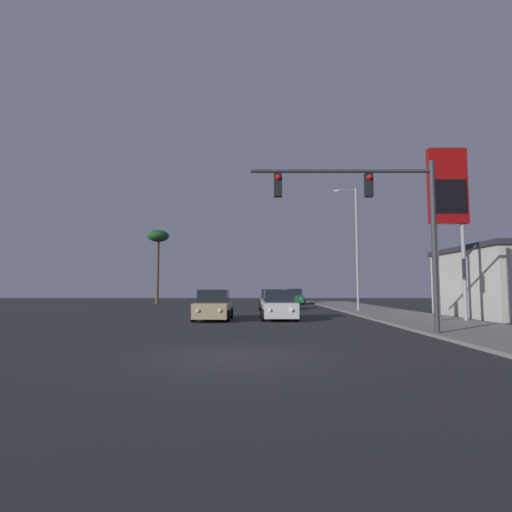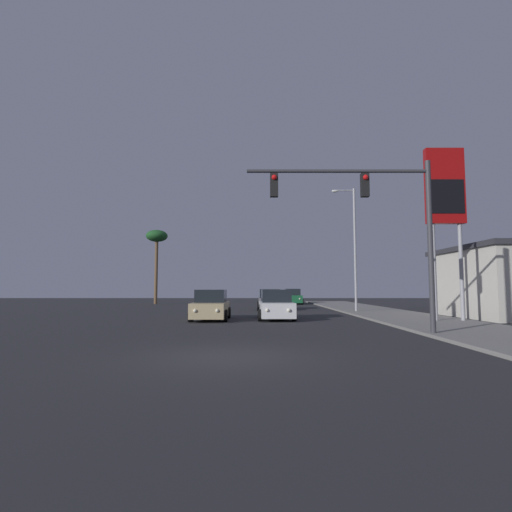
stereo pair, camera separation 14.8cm
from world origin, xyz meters
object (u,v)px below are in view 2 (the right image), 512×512
object	(u,v)px
car_grey	(272,300)
car_white	(278,306)
street_lamp	(355,242)
gas_station_sign	(447,195)
traffic_light_mast	(379,210)
car_tan	(213,306)
car_green	(295,297)
palm_tree_far	(159,240)

from	to	relation	value
car_grey	car_white	size ratio (longest dim) A/B	1.00
car_grey	street_lamp	xyz separation A→B (m)	(6.00, -3.66, 4.36)
car_grey	car_white	xyz separation A→B (m)	(0.02, -9.87, 0.00)
street_lamp	gas_station_sign	size ratio (longest dim) A/B	1.00
car_grey	traffic_light_mast	size ratio (longest dim) A/B	0.62
car_tan	traffic_light_mast	size ratio (longest dim) A/B	0.62
car_green	gas_station_sign	distance (m)	25.24
street_lamp	car_grey	bearing A→B (deg)	148.64
gas_station_sign	street_lamp	bearing A→B (deg)	108.45
car_grey	car_green	world-z (taller)	same
car_grey	traffic_light_mast	bearing A→B (deg)	101.17
car_tan	car_white	size ratio (longest dim) A/B	1.00
car_grey	car_green	bearing A→B (deg)	-103.90
traffic_light_mast	street_lamp	bearing A→B (deg)	79.81
palm_tree_far	car_grey	bearing A→B (deg)	-43.93
street_lamp	car_tan	bearing A→B (deg)	-145.65
car_green	car_grey	bearing A→B (deg)	76.21
car_tan	car_white	xyz separation A→B (m)	(3.65, 0.38, 0.00)
car_green	traffic_light_mast	xyz separation A→B (m)	(0.52, -29.54, 3.95)
car_tan	palm_tree_far	size ratio (longest dim) A/B	0.52
car_grey	palm_tree_far	xyz separation A→B (m)	(-12.27, 11.82, 6.41)
car_grey	car_tan	distance (m)	10.87
car_white	street_lamp	world-z (taller)	street_lamp
car_tan	car_white	distance (m)	3.67
car_tan	traffic_light_mast	world-z (taller)	traffic_light_mast
gas_station_sign	palm_tree_far	world-z (taller)	gas_station_sign
car_grey	palm_tree_far	world-z (taller)	palm_tree_far
car_tan	car_green	distance (m)	22.98
car_tan	gas_station_sign	world-z (taller)	gas_station_sign
car_grey	traffic_light_mast	distance (m)	18.53
car_white	traffic_light_mast	distance (m)	9.48
car_grey	car_tan	world-z (taller)	same
car_grey	car_green	xyz separation A→B (m)	(2.94, 11.77, 0.00)
car_grey	street_lamp	size ratio (longest dim) A/B	0.48
car_green	car_white	world-z (taller)	same
street_lamp	gas_station_sign	world-z (taller)	same
car_grey	car_tan	xyz separation A→B (m)	(-3.63, -10.24, 0.00)
car_tan	palm_tree_far	bearing A→B (deg)	-68.26
car_tan	traffic_light_mast	xyz separation A→B (m)	(7.10, -7.52, 3.95)
car_grey	car_green	size ratio (longest dim) A/B	1.00
car_green	car_white	xyz separation A→B (m)	(-2.92, -21.64, 0.00)
traffic_light_mast	car_green	bearing A→B (deg)	91.01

